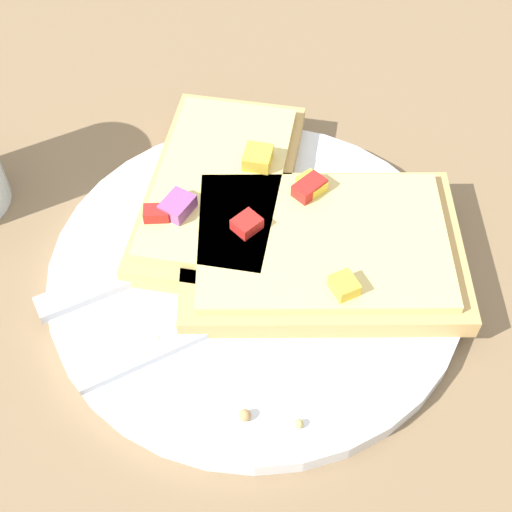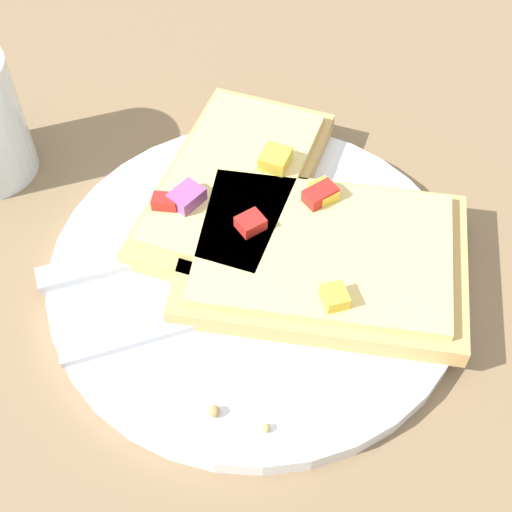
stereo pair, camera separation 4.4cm
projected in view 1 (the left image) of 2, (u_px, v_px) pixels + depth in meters
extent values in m
plane|color=#7F6647|center=(256.00, 277.00, 0.45)|extent=(4.00, 4.00, 0.00)
cylinder|color=white|center=(256.00, 272.00, 0.45)|extent=(0.26, 0.26, 0.01)
cube|color=silver|center=(189.00, 335.00, 0.41)|extent=(0.14, 0.03, 0.01)
cube|color=silver|center=(328.00, 273.00, 0.44)|extent=(0.06, 0.03, 0.01)
cube|color=silver|center=(393.00, 260.00, 0.44)|extent=(0.03, 0.01, 0.00)
cube|color=silver|center=(387.00, 252.00, 0.45)|extent=(0.03, 0.01, 0.00)
cube|color=silver|center=(380.00, 244.00, 0.45)|extent=(0.03, 0.01, 0.00)
cube|color=silver|center=(374.00, 236.00, 0.46)|extent=(0.03, 0.01, 0.00)
cube|color=silver|center=(98.00, 287.00, 0.43)|extent=(0.08, 0.02, 0.01)
cube|color=silver|center=(245.00, 229.00, 0.46)|extent=(0.12, 0.03, 0.00)
cube|color=tan|center=(322.00, 250.00, 0.44)|extent=(0.20, 0.18, 0.01)
cube|color=#E5CC7A|center=(323.00, 239.00, 0.43)|extent=(0.18, 0.15, 0.01)
cube|color=red|center=(309.00, 188.00, 0.45)|extent=(0.02, 0.02, 0.01)
cube|color=yellow|center=(312.00, 184.00, 0.45)|extent=(0.02, 0.02, 0.01)
cube|color=yellow|center=(344.00, 286.00, 0.40)|extent=(0.01, 0.02, 0.01)
cube|color=tan|center=(222.00, 189.00, 0.47)|extent=(0.17, 0.19, 0.01)
cube|color=#E5CC7A|center=(221.00, 179.00, 0.47)|extent=(0.15, 0.17, 0.01)
cube|color=red|center=(156.00, 213.00, 0.44)|extent=(0.02, 0.02, 0.01)
cube|color=#934C8E|center=(178.00, 206.00, 0.44)|extent=(0.03, 0.03, 0.01)
cube|color=red|center=(253.00, 222.00, 0.43)|extent=(0.02, 0.02, 0.01)
cube|color=yellow|center=(258.00, 158.00, 0.47)|extent=(0.03, 0.03, 0.01)
sphere|color=tan|center=(143.00, 228.00, 0.46)|extent=(0.01, 0.01, 0.01)
sphere|color=tan|center=(245.00, 415.00, 0.38)|extent=(0.01, 0.01, 0.01)
sphere|color=tan|center=(234.00, 183.00, 0.48)|extent=(0.01, 0.01, 0.01)
sphere|color=tan|center=(299.00, 424.00, 0.38)|extent=(0.01, 0.01, 0.01)
sphere|color=tan|center=(160.00, 340.00, 0.41)|extent=(0.01, 0.01, 0.01)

